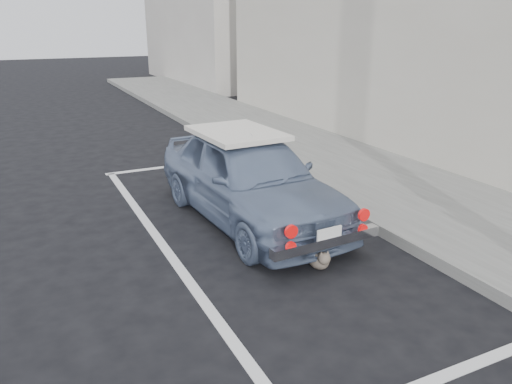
{
  "coord_description": "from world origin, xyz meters",
  "views": [
    {
      "loc": [
        -2.38,
        -2.85,
        2.74
      ],
      "look_at": [
        0.16,
        2.38,
        0.75
      ],
      "focal_mm": 35.0,
      "sensor_mm": 36.0,
      "label": 1
    }
  ],
  "objects": [
    {
      "name": "ground",
      "position": [
        0.0,
        0.0,
        0.0
      ],
      "size": [
        80.0,
        80.0,
        0.0
      ],
      "primitive_type": "plane",
      "color": "black",
      "rests_on": "ground"
    },
    {
      "name": "pline_side",
      "position": [
        -0.9,
        3.0,
        0.0
      ],
      "size": [
        0.12,
        7.0,
        0.01
      ],
      "primitive_type": "cube",
      "color": "silver",
      "rests_on": "ground"
    },
    {
      "name": "pline_front",
      "position": [
        0.5,
        6.5,
        0.0
      ],
      "size": [
        3.0,
        0.12,
        0.01
      ],
      "primitive_type": "cube",
      "color": "silver",
      "rests_on": "ground"
    },
    {
      "name": "sidewalk",
      "position": [
        3.2,
        2.0,
        0.07
      ],
      "size": [
        2.8,
        40.0,
        0.15
      ],
      "primitive_type": "cube",
      "color": "slate",
      "rests_on": "ground"
    },
    {
      "name": "pline_rear",
      "position": [
        0.5,
        -0.5,
        0.0
      ],
      "size": [
        3.0,
        0.12,
        0.01
      ],
      "primitive_type": "cube",
      "color": "silver",
      "rests_on": "ground"
    },
    {
      "name": "retro_coupe",
      "position": [
        0.49,
        3.28,
        0.65
      ],
      "size": [
        1.73,
        3.86,
        1.29
      ],
      "rotation": [
        0.0,
        0.0,
        0.06
      ],
      "color": "slate",
      "rests_on": "ground"
    },
    {
      "name": "cat",
      "position": [
        0.57,
        1.55,
        0.13
      ],
      "size": [
        0.29,
        0.53,
        0.29
      ],
      "rotation": [
        0.0,
        0.0,
        -0.15
      ],
      "color": "#6E6354",
      "rests_on": "ground"
    }
  ]
}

